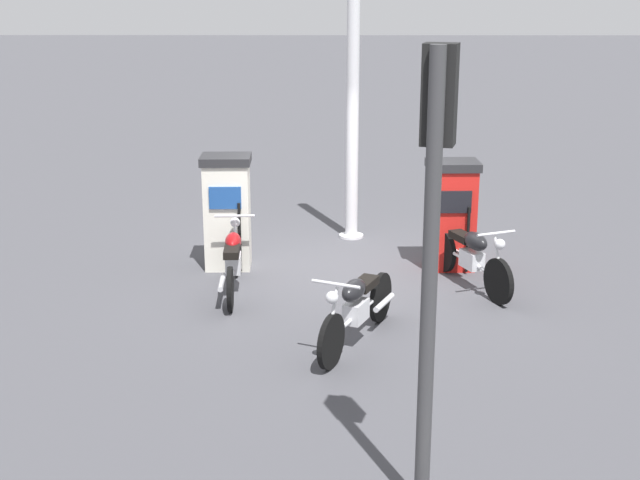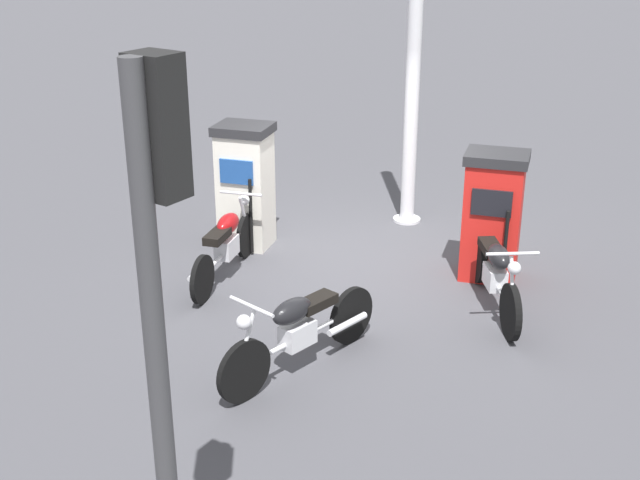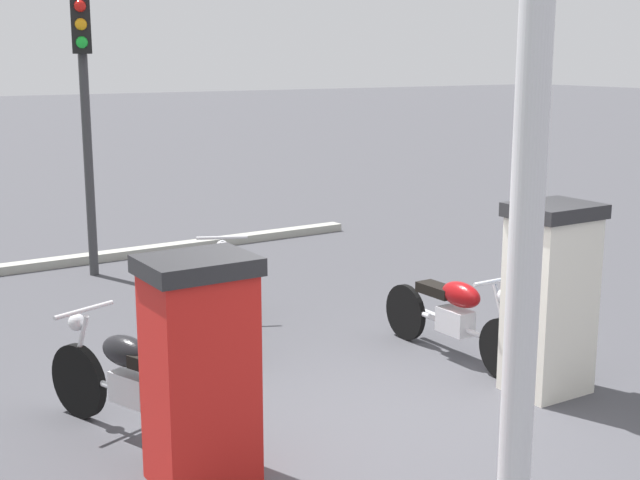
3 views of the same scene
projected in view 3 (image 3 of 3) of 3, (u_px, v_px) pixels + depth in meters
name	position (u px, v px, depth m)	size (l,w,h in m)	color
ground_plane	(381.00, 422.00, 7.09)	(120.00, 120.00, 0.00)	#424247
fuel_pump_near	(549.00, 298.00, 7.57)	(0.65, 0.73, 1.67)	silver
fuel_pump_far	(200.00, 369.00, 5.96)	(0.64, 0.75, 1.60)	red
motorcycle_near_pump	(455.00, 314.00, 8.44)	(1.99, 0.56, 0.93)	black
motorcycle_far_pump	(135.00, 383.00, 6.68)	(1.93, 0.91, 0.95)	black
motorcycle_extra	(223.00, 293.00, 9.16)	(1.97, 1.00, 0.95)	black
roadside_traffic_light	(84.00, 88.00, 11.22)	(0.40, 0.28, 3.63)	#38383A
canopy_support_pole	(529.00, 177.00, 5.03)	(0.40, 0.40, 4.58)	silver
road_edge_kerb	(118.00, 255.00, 12.72)	(0.63, 7.73, 0.12)	#9E9E93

